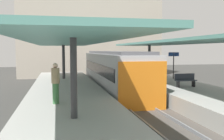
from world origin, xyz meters
TOP-DOWN VIEW (x-y plane):
  - ground_plane at (0.00, 0.00)m, footprint 80.00×80.00m
  - platform_left at (-3.80, 0.00)m, footprint 4.40×28.00m
  - platform_right at (3.80, 0.00)m, footprint 4.40×28.00m
  - track_ballast at (0.00, 0.00)m, footprint 3.20×28.00m
  - rail_near_side at (-0.72, 0.00)m, footprint 0.08×28.00m
  - rail_far_side at (0.72, 0.00)m, footprint 0.08×28.00m
  - commuter_train at (0.00, 5.59)m, footprint 2.78×13.90m
  - canopy_left at (-3.80, 1.40)m, footprint 4.18×21.00m
  - canopy_right at (3.80, 1.40)m, footprint 4.18×21.00m
  - platform_bench at (3.78, 1.13)m, footprint 1.40×0.41m
  - platform_sign at (4.99, 5.30)m, footprint 0.90×0.08m
  - passenger_near_bench at (3.57, 6.32)m, footprint 0.36×0.36m
  - passenger_mid_platform at (-4.43, -2.32)m, footprint 0.36×0.36m
  - station_building_backdrop at (0.04, 20.00)m, footprint 18.00×6.00m

SIDE VIEW (x-z plane):
  - ground_plane at x=0.00m, z-range 0.00..0.00m
  - track_ballast at x=0.00m, z-range 0.00..0.20m
  - rail_near_side at x=-0.72m, z-range 0.20..0.34m
  - rail_far_side at x=0.72m, z-range 0.20..0.34m
  - platform_left at x=-3.80m, z-range 0.00..1.00m
  - platform_right at x=3.80m, z-range 0.00..1.00m
  - platform_bench at x=3.78m, z-range 1.03..1.89m
  - commuter_train at x=0.00m, z-range 0.18..3.28m
  - passenger_near_bench at x=3.57m, z-range 1.03..2.75m
  - passenger_mid_platform at x=-4.43m, z-range 1.04..2.85m
  - platform_sign at x=4.99m, z-range 1.52..3.73m
  - canopy_left at x=-3.80m, z-range 2.37..5.35m
  - canopy_right at x=3.80m, z-range 2.39..5.39m
  - station_building_backdrop at x=0.04m, z-range 0.00..11.00m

